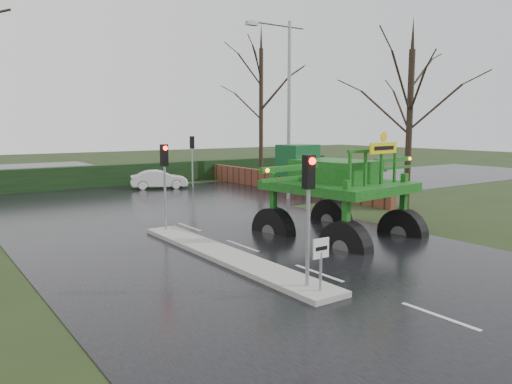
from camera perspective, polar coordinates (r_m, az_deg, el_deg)
ground at (r=14.70m, az=7.15°, el=-9.26°), size 140.00×140.00×0.00m
road_main at (r=22.89m, az=-9.92°, el=-3.19°), size 14.00×80.00×0.02m
road_cross at (r=28.36m, az=-15.09°, el=-1.25°), size 80.00×12.00×0.02m
median_island at (r=16.24m, az=-3.50°, el=-7.26°), size 1.20×10.00×0.16m
hedge_row at (r=35.84m, az=-19.53°, el=1.58°), size 44.00×0.90×1.50m
brick_wall at (r=33.30m, az=2.09°, el=1.33°), size 0.40×20.00×1.20m
keep_left_sign at (r=12.50m, az=7.42°, el=-7.25°), size 0.50×0.07×1.35m
traffic_signal_near at (r=12.56m, az=6.03°, el=-0.03°), size 0.26×0.33×3.52m
traffic_signal_mid at (r=19.73m, az=-10.41°, el=2.67°), size 0.26×0.33×3.52m
traffic_signal_far at (r=34.38m, az=-7.32°, el=4.80°), size 0.26×0.33×3.52m
street_light_right at (r=28.58m, az=3.32°, el=11.10°), size 3.85×0.30×10.00m
tree_right_near at (r=26.65m, az=17.20°, el=9.32°), size 5.60×5.60×9.64m
tree_right_far at (r=38.68m, az=0.58°, el=10.96°), size 7.00×7.00×12.05m
crop_sprayer at (r=17.38m, az=9.75°, el=1.32°), size 8.95×6.06×5.03m
white_sedan at (r=34.37m, az=-10.99°, el=0.38°), size 3.96×2.46×1.23m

